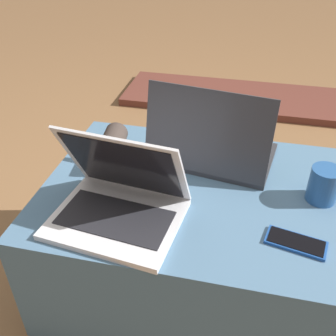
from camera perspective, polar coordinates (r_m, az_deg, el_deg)
The scene contains 8 objects.
ground_plane at distance 1.44m, azimuth 2.93°, elevation -16.80°, with size 14.00×14.00×0.00m, color olive.
ottoman at distance 1.27m, azimuth 3.22°, elevation -10.68°, with size 0.86×0.64×0.43m.
laptop_near at distance 1.01m, azimuth -7.08°, elevation -4.68°, with size 0.35×0.30×0.25m.
laptop_far at distance 1.22m, azimuth 6.28°, elevation 3.08°, with size 0.40×0.31×0.26m.
cell_phone at distance 1.01m, azimuth 18.08°, elevation -10.23°, with size 0.15×0.09×0.01m.
wrist_brace at distance 1.25m, azimuth -8.34°, elevation 2.87°, with size 0.10×0.21×0.08m.
coffee_mug at distance 1.14m, azimuth 21.87°, elevation -2.30°, with size 0.12×0.08×0.10m.
fireplace_hearth at distance 2.69m, azimuth 9.11°, elevation 10.17°, with size 1.40×0.50×0.04m.
Camera 1 is at (0.13, -0.88, 1.13)m, focal length 42.00 mm.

